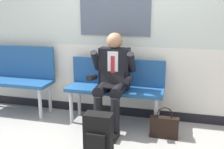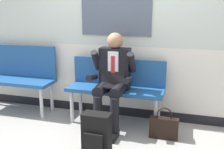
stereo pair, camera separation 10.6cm
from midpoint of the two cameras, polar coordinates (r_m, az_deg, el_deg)
The scene contains 7 objects.
ground_plane at distance 3.55m, azimuth -1.28°, elevation -12.46°, with size 18.00×18.00×0.00m, color gray.
station_wall at distance 3.86m, azimuth 1.55°, elevation 13.09°, with size 6.13×0.16×3.05m.
bench_with_person at distance 3.75m, azimuth -0.02°, elevation -2.09°, with size 1.32×0.42×0.88m.
bench_empty at distance 4.42m, azimuth -20.53°, elevation 0.12°, with size 1.25×0.42×1.01m.
person_seated at distance 3.53m, azimuth -0.83°, elevation -0.83°, with size 0.57×0.70×1.26m.
backpack at distance 3.03m, azimuth -3.91°, elevation -12.55°, with size 0.30×0.21×0.48m.
handbag at distance 3.47m, azimuth 10.05°, elevation -10.74°, with size 0.35×0.09×0.40m.
Camera 1 is at (0.83, -3.06, 1.60)m, focal length 43.49 mm.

